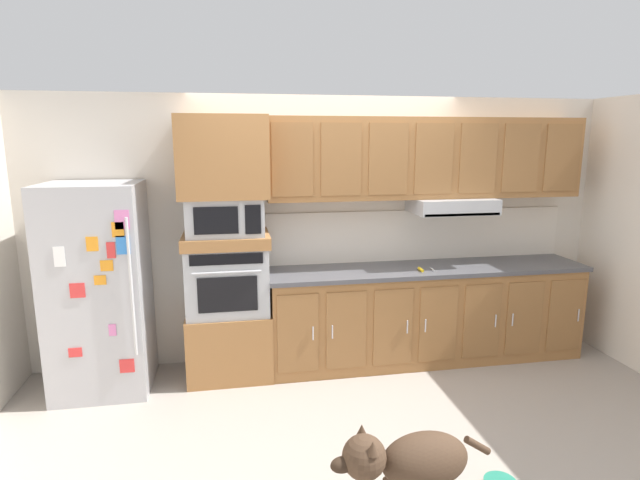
# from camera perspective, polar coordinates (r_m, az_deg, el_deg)

# --- Properties ---
(ground_plane) EXTENTS (9.60, 9.60, 0.00)m
(ground_plane) POSITION_cam_1_polar(r_m,az_deg,el_deg) (4.29, 3.43, -18.07)
(ground_plane) COLOR #9E9389
(back_kitchen_wall) EXTENTS (6.20, 0.12, 2.50)m
(back_kitchen_wall) POSITION_cam_1_polar(r_m,az_deg,el_deg) (4.90, 0.56, 1.29)
(back_kitchen_wall) COLOR beige
(back_kitchen_wall) RESTS_ON ground
(refrigerator) EXTENTS (0.76, 0.73, 1.76)m
(refrigerator) POSITION_cam_1_polar(r_m,az_deg,el_deg) (4.61, -23.69, -5.05)
(refrigerator) COLOR #ADADB2
(refrigerator) RESTS_ON ground
(oven_base_cabinet) EXTENTS (0.74, 0.62, 0.60)m
(oven_base_cabinet) POSITION_cam_1_polar(r_m,az_deg,el_deg) (4.74, -10.14, -11.25)
(oven_base_cabinet) COLOR #996638
(oven_base_cabinet) RESTS_ON ground
(built_in_oven) EXTENTS (0.70, 0.62, 0.60)m
(built_in_oven) POSITION_cam_1_polar(r_m,az_deg,el_deg) (4.54, -10.41, -4.25)
(built_in_oven) COLOR #A8AAAF
(built_in_oven) RESTS_ON oven_base_cabinet
(appliance_mid_shelf) EXTENTS (0.74, 0.62, 0.10)m
(appliance_mid_shelf) POSITION_cam_1_polar(r_m,az_deg,el_deg) (4.46, -10.57, 0.09)
(appliance_mid_shelf) COLOR #996638
(appliance_mid_shelf) RESTS_ON built_in_oven
(microwave) EXTENTS (0.64, 0.54, 0.32)m
(microwave) POSITION_cam_1_polar(r_m,az_deg,el_deg) (4.42, -10.67, 2.75)
(microwave) COLOR #A8AAAF
(microwave) RESTS_ON appliance_mid_shelf
(appliance_upper_cabinet) EXTENTS (0.74, 0.62, 0.68)m
(appliance_upper_cabinet) POSITION_cam_1_polar(r_m,az_deg,el_deg) (4.38, -10.91, 9.24)
(appliance_upper_cabinet) COLOR #996638
(appliance_upper_cabinet) RESTS_ON microwave
(lower_cabinet_run) EXTENTS (2.99, 0.63, 0.88)m
(lower_cabinet_run) POSITION_cam_1_polar(r_m,az_deg,el_deg) (5.02, 11.84, -8.27)
(lower_cabinet_run) COLOR #996638
(lower_cabinet_run) RESTS_ON ground
(countertop_slab) EXTENTS (3.03, 0.64, 0.04)m
(countertop_slab) POSITION_cam_1_polar(r_m,az_deg,el_deg) (4.89, 12.04, -3.17)
(countertop_slab) COLOR #4C4C51
(countertop_slab) RESTS_ON lower_cabinet_run
(backsplash_panel) EXTENTS (3.03, 0.02, 0.50)m
(backsplash_panel) POSITION_cam_1_polar(r_m,az_deg,el_deg) (5.10, 10.95, 0.56)
(backsplash_panel) COLOR silver
(backsplash_panel) RESTS_ON countertop_slab
(upper_cabinet_with_hood) EXTENTS (2.99, 0.48, 0.88)m
(upper_cabinet_with_hood) POSITION_cam_1_polar(r_m,az_deg,el_deg) (4.86, 12.16, 8.70)
(upper_cabinet_with_hood) COLOR #996638
(upper_cabinet_with_hood) RESTS_ON backsplash_panel
(screwdriver) EXTENTS (0.13, 0.12, 0.03)m
(screwdriver) POSITION_cam_1_polar(r_m,az_deg,el_deg) (4.71, 11.43, -3.29)
(screwdriver) COLOR yellow
(screwdriver) RESTS_ON countertop_slab
(dog) EXTENTS (0.95, 0.34, 0.61)m
(dog) POSITION_cam_1_polar(r_m,az_deg,el_deg) (3.02, 10.22, -23.45)
(dog) COLOR #473323
(dog) RESTS_ON ground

